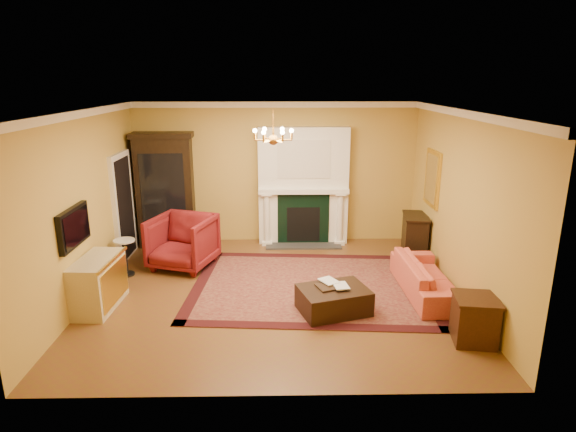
{
  "coord_description": "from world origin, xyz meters",
  "views": [
    {
      "loc": [
        0.09,
        -7.43,
        3.46
      ],
      "look_at": [
        0.23,
        0.3,
        1.24
      ],
      "focal_mm": 30.0,
      "sensor_mm": 36.0,
      "label": 1
    }
  ],
  "objects_px": {
    "wingback_armchair": "(182,239)",
    "coral_sofa": "(428,272)",
    "pedestal_table": "(125,255)",
    "console_table": "(415,237)",
    "end_table": "(474,321)",
    "leather_ottoman": "(334,300)",
    "china_cabinet": "(166,192)",
    "commode": "(98,283)"
  },
  "relations": [
    {
      "from": "china_cabinet",
      "to": "commode",
      "type": "distance_m",
      "value": 3.11
    },
    {
      "from": "end_table",
      "to": "china_cabinet",
      "type": "bearing_deg",
      "value": 140.7
    },
    {
      "from": "coral_sofa",
      "to": "leather_ottoman",
      "type": "distance_m",
      "value": 1.76
    },
    {
      "from": "coral_sofa",
      "to": "console_table",
      "type": "height_order",
      "value": "console_table"
    },
    {
      "from": "pedestal_table",
      "to": "end_table",
      "type": "relative_size",
      "value": 1.1
    },
    {
      "from": "leather_ottoman",
      "to": "console_table",
      "type": "bearing_deg",
      "value": 33.98
    },
    {
      "from": "pedestal_table",
      "to": "end_table",
      "type": "xyz_separation_m",
      "value": [
        5.42,
        -2.4,
        -0.09
      ]
    },
    {
      "from": "console_table",
      "to": "leather_ottoman",
      "type": "height_order",
      "value": "console_table"
    },
    {
      "from": "pedestal_table",
      "to": "console_table",
      "type": "height_order",
      "value": "console_table"
    },
    {
      "from": "china_cabinet",
      "to": "coral_sofa",
      "type": "bearing_deg",
      "value": -31.64
    },
    {
      "from": "china_cabinet",
      "to": "leather_ottoman",
      "type": "bearing_deg",
      "value": -48.7
    },
    {
      "from": "commode",
      "to": "wingback_armchair",
      "type": "bearing_deg",
      "value": 62.37
    },
    {
      "from": "end_table",
      "to": "coral_sofa",
      "type": "bearing_deg",
      "value": 96.78
    },
    {
      "from": "wingback_armchair",
      "to": "console_table",
      "type": "bearing_deg",
      "value": 23.52
    },
    {
      "from": "china_cabinet",
      "to": "coral_sofa",
      "type": "height_order",
      "value": "china_cabinet"
    },
    {
      "from": "end_table",
      "to": "leather_ottoman",
      "type": "xyz_separation_m",
      "value": [
        -1.81,
        0.88,
        -0.1
      ]
    },
    {
      "from": "commode",
      "to": "console_table",
      "type": "xyz_separation_m",
      "value": [
        5.51,
        2.11,
        0.01
      ]
    },
    {
      "from": "wingback_armchair",
      "to": "leather_ottoman",
      "type": "relative_size",
      "value": 1.09
    },
    {
      "from": "wingback_armchair",
      "to": "coral_sofa",
      "type": "distance_m",
      "value": 4.46
    },
    {
      "from": "pedestal_table",
      "to": "console_table",
      "type": "distance_m",
      "value": 5.54
    },
    {
      "from": "wingback_armchair",
      "to": "console_table",
      "type": "relative_size",
      "value": 1.31
    },
    {
      "from": "china_cabinet",
      "to": "commode",
      "type": "height_order",
      "value": "china_cabinet"
    },
    {
      "from": "wingback_armchair",
      "to": "leather_ottoman",
      "type": "height_order",
      "value": "wingback_armchair"
    },
    {
      "from": "china_cabinet",
      "to": "end_table",
      "type": "xyz_separation_m",
      "value": [
        5.02,
        -4.11,
        -0.84
      ]
    },
    {
      "from": "commode",
      "to": "coral_sofa",
      "type": "xyz_separation_m",
      "value": [
        5.27,
        0.4,
        -0.02
      ]
    },
    {
      "from": "console_table",
      "to": "leather_ottoman",
      "type": "xyz_separation_m",
      "value": [
        -1.87,
        -2.35,
        -0.21
      ]
    },
    {
      "from": "china_cabinet",
      "to": "end_table",
      "type": "relative_size",
      "value": 3.72
    },
    {
      "from": "china_cabinet",
      "to": "leather_ottoman",
      "type": "distance_m",
      "value": 4.65
    },
    {
      "from": "end_table",
      "to": "leather_ottoman",
      "type": "distance_m",
      "value": 2.02
    },
    {
      "from": "wingback_armchair",
      "to": "coral_sofa",
      "type": "xyz_separation_m",
      "value": [
        4.28,
        -1.26,
        -0.17
      ]
    },
    {
      "from": "pedestal_table",
      "to": "console_table",
      "type": "bearing_deg",
      "value": 8.66
    },
    {
      "from": "end_table",
      "to": "leather_ottoman",
      "type": "relative_size",
      "value": 0.61
    },
    {
      "from": "end_table",
      "to": "console_table",
      "type": "xyz_separation_m",
      "value": [
        0.06,
        3.23,
        0.11
      ]
    },
    {
      "from": "commode",
      "to": "leather_ottoman",
      "type": "relative_size",
      "value": 1.07
    },
    {
      "from": "pedestal_table",
      "to": "leather_ottoman",
      "type": "height_order",
      "value": "pedestal_table"
    },
    {
      "from": "console_table",
      "to": "pedestal_table",
      "type": "bearing_deg",
      "value": -162.51
    },
    {
      "from": "end_table",
      "to": "pedestal_table",
      "type": "bearing_deg",
      "value": 156.15
    },
    {
      "from": "pedestal_table",
      "to": "leather_ottoman",
      "type": "bearing_deg",
      "value": -22.78
    },
    {
      "from": "china_cabinet",
      "to": "pedestal_table",
      "type": "xyz_separation_m",
      "value": [
        -0.4,
        -1.71,
        -0.75
      ]
    },
    {
      "from": "wingback_armchair",
      "to": "pedestal_table",
      "type": "relative_size",
      "value": 1.62
    },
    {
      "from": "china_cabinet",
      "to": "pedestal_table",
      "type": "height_order",
      "value": "china_cabinet"
    },
    {
      "from": "pedestal_table",
      "to": "china_cabinet",
      "type": "bearing_deg",
      "value": 76.98
    }
  ]
}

